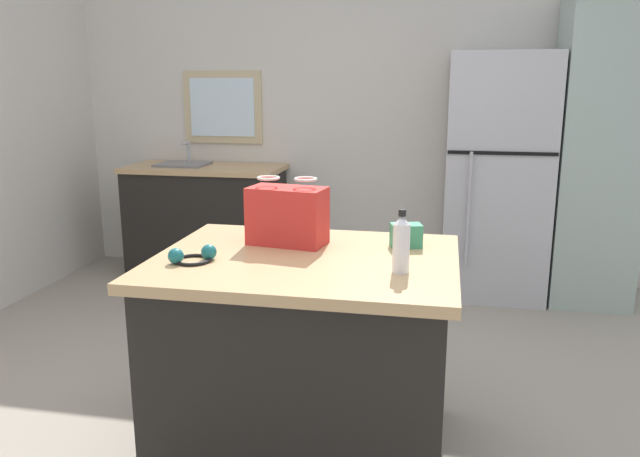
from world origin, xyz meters
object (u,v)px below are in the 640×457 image
kitchen_island (306,354)px  refrigerator (497,177)px  ear_defenders (193,256)px  bottle (401,244)px  small_box (406,235)px  tall_cabinet (596,153)px  shopping_bag (287,215)px

kitchen_island → refrigerator: refrigerator is taller
ear_defenders → bottle: bearing=1.1°
kitchen_island → bottle: bottle is taller
small_box → bottle: (0.01, -0.39, 0.06)m
tall_cabinet → shopping_bag: 2.74m
kitchen_island → tall_cabinet: tall_cabinet is taller
kitchen_island → small_box: size_ratio=9.45×
kitchen_island → tall_cabinet: 2.89m
shopping_bag → ear_defenders: 0.48m
kitchen_island → small_box: small_box is taller
shopping_bag → small_box: shopping_bag is taller
refrigerator → small_box: bearing=-104.5°
shopping_bag → ear_defenders: bearing=-131.1°
small_box → bottle: bottle is taller
shopping_bag → small_box: size_ratio=2.73×
small_box → ear_defenders: size_ratio=0.63×
small_box → bottle: 0.39m
tall_cabinet → bottle: bearing=-116.1°
kitchen_island → small_box: 0.68m
shopping_bag → bottle: (0.53, -0.34, -0.02)m
shopping_bag → small_box: (0.52, 0.05, -0.08)m
kitchen_island → shopping_bag: size_ratio=3.47×
refrigerator → small_box: 2.14m
ear_defenders → kitchen_island: bearing=20.8°
kitchen_island → ear_defenders: (-0.43, -0.16, 0.46)m
kitchen_island → small_box: (0.40, 0.24, 0.49)m
shopping_bag → small_box: 0.53m
kitchen_island → small_box: bearing=31.1°
kitchen_island → refrigerator: size_ratio=0.70×
small_box → kitchen_island: bearing=-148.9°
small_box → ear_defenders: 0.92m
small_box → refrigerator: bearing=75.5°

